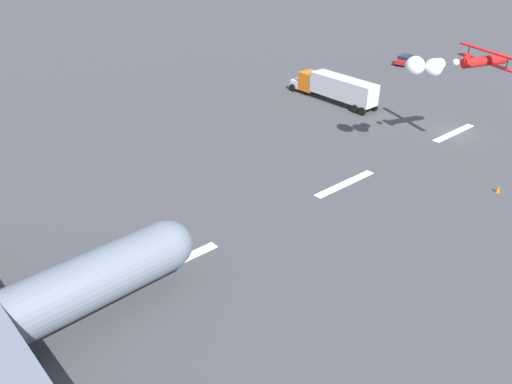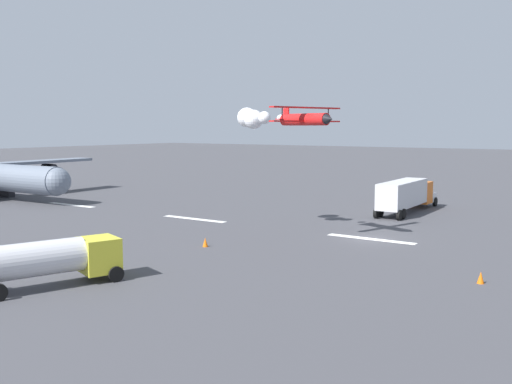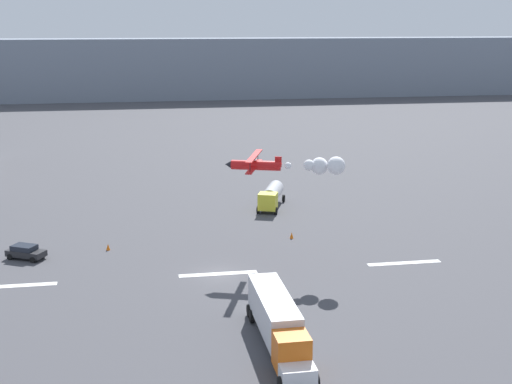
# 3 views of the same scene
# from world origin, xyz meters

# --- Properties ---
(ground_plane) EXTENTS (440.00, 440.00, 0.00)m
(ground_plane) POSITION_xyz_m (0.00, 0.00, 0.00)
(ground_plane) COLOR #424247
(ground_plane) RESTS_ON ground
(runway_stripe_3) EXTENTS (8.00, 0.90, 0.01)m
(runway_stripe_3) POSITION_xyz_m (-19.86, 0.00, 0.01)
(runway_stripe_3) COLOR white
(runway_stripe_3) RESTS_ON ground
(runway_stripe_4) EXTENTS (8.00, 0.90, 0.01)m
(runway_stripe_4) POSITION_xyz_m (0.00, 0.00, 0.01)
(runway_stripe_4) COLOR white
(runway_stripe_4) RESTS_ON ground
(runway_stripe_5) EXTENTS (8.00, 0.90, 0.01)m
(runway_stripe_5) POSITION_xyz_m (19.86, 0.00, 0.01)
(runway_stripe_5) COLOR white
(runway_stripe_5) RESTS_ON ground
(mountain_ridge_distant) EXTENTS (396.00, 16.00, 19.30)m
(mountain_ridge_distant) POSITION_xyz_m (0.00, 166.51, 9.65)
(mountain_ridge_distant) COLOR gray
(mountain_ridge_distant) RESTS_ON ground
(stunt_biplane_red) EXTENTS (12.02, 7.52, 2.03)m
(stunt_biplane_red) POSITION_xyz_m (9.02, 2.37, 10.46)
(stunt_biplane_red) COLOR red
(semi_truck_orange) EXTENTS (2.99, 14.19, 3.70)m
(semi_truck_orange) POSITION_xyz_m (2.74, -16.96, 2.12)
(semi_truck_orange) COLOR silver
(semi_truck_orange) RESTS_ON ground
(fuel_tanker_truck) EXTENTS (5.29, 8.54, 2.90)m
(fuel_tanker_truck) POSITION_xyz_m (10.26, 24.84, 1.73)
(fuel_tanker_truck) COLOR yellow
(fuel_tanker_truck) RESTS_ON ground
(airport_staff_sedan) EXTENTS (4.50, 3.57, 1.52)m
(airport_staff_sedan) POSITION_xyz_m (-19.91, 8.17, 0.81)
(airport_staff_sedan) COLOR #262628
(airport_staff_sedan) RESTS_ON ground
(traffic_cone_near) EXTENTS (0.44, 0.44, 0.75)m
(traffic_cone_near) POSITION_xyz_m (-11.26, 9.70, 0.38)
(traffic_cone_near) COLOR orange
(traffic_cone_near) RESTS_ON ground
(traffic_cone_far) EXTENTS (0.44, 0.44, 0.75)m
(traffic_cone_far) POSITION_xyz_m (9.95, 10.52, 0.38)
(traffic_cone_far) COLOR orange
(traffic_cone_far) RESTS_ON ground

